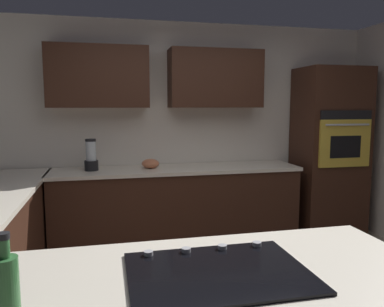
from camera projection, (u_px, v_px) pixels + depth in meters
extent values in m
cube|color=silver|center=(179.00, 131.00, 4.68)|extent=(6.00, 0.10, 2.60)
cube|color=#381E14|center=(215.00, 79.00, 4.47)|extent=(1.10, 0.34, 0.68)
cube|color=#381E14|center=(98.00, 77.00, 4.18)|extent=(1.10, 0.34, 0.68)
cube|color=#381E14|center=(177.00, 207.00, 4.40)|extent=(2.80, 0.60, 0.86)
cube|color=silver|center=(177.00, 169.00, 4.34)|extent=(2.84, 0.64, 0.04)
cube|color=silver|center=(218.00, 278.00, 1.60)|extent=(1.91, 0.91, 0.04)
cube|color=#381E14|center=(329.00, 151.00, 4.75)|extent=(0.80, 0.60, 2.07)
cube|color=gold|center=(345.00, 143.00, 4.43)|extent=(0.66, 0.03, 0.56)
cube|color=black|center=(345.00, 147.00, 4.42)|extent=(0.40, 0.01, 0.26)
cube|color=black|center=(346.00, 115.00, 4.39)|extent=(0.66, 0.02, 0.11)
cylinder|color=silver|center=(348.00, 125.00, 4.37)|extent=(0.56, 0.02, 0.02)
cube|color=black|center=(218.00, 272.00, 1.60)|extent=(0.76, 0.56, 0.01)
cylinder|color=#B2B2B7|center=(257.00, 244.00, 1.88)|extent=(0.04, 0.04, 0.02)
cylinder|color=#B2B2B7|center=(222.00, 247.00, 1.84)|extent=(0.04, 0.04, 0.02)
cylinder|color=#B2B2B7|center=(186.00, 250.00, 1.80)|extent=(0.04, 0.04, 0.02)
cylinder|color=#B2B2B7|center=(148.00, 253.00, 1.76)|extent=(0.04, 0.04, 0.02)
cylinder|color=black|center=(91.00, 165.00, 4.15)|extent=(0.15, 0.15, 0.11)
cylinder|color=silver|center=(91.00, 151.00, 4.13)|extent=(0.11, 0.11, 0.21)
cylinder|color=black|center=(91.00, 140.00, 4.11)|extent=(0.12, 0.12, 0.03)
ellipsoid|color=#CC724C|center=(150.00, 164.00, 4.29)|extent=(0.20, 0.20, 0.11)
cylinder|color=#336B38|center=(7.00, 294.00, 1.18)|extent=(0.08, 0.08, 0.24)
cylinder|color=#336B38|center=(4.00, 249.00, 1.17)|extent=(0.04, 0.04, 0.06)
cylinder|color=black|center=(3.00, 236.00, 1.16)|extent=(0.04, 0.04, 0.02)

